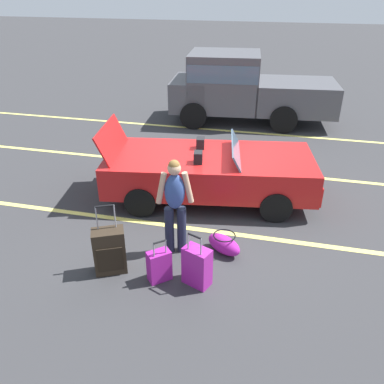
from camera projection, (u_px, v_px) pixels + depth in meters
The scene contains 11 objects.
ground_plane at pixel (209, 197), 8.23m from camera, with size 80.00×80.00×0.00m, color #333335.
lot_line_near at pixel (195, 229), 7.16m from camera, with size 18.00×0.12×0.01m, color #EAE066.
lot_line_mid at pixel (220, 168), 9.47m from camera, with size 18.00×0.12×0.01m, color #EAE066.
lot_line_far at pixel (236, 131), 11.78m from camera, with size 18.00×0.12×0.01m, color #EAE066.
convertible_car at pixel (219, 172), 7.93m from camera, with size 4.38×2.39×1.52m.
suitcase_large_black at pixel (110, 251), 5.97m from camera, with size 0.55×0.46×1.13m.
suitcase_medium_bright at pixel (197, 266), 5.74m from camera, with size 0.46×0.37×0.90m.
suitcase_small_carryon at pixel (159, 266), 5.85m from camera, with size 0.39×0.37×0.73m.
duffel_bag at pixel (224, 244), 6.48m from camera, with size 0.70×0.59×0.34m.
traveler_person at pixel (175, 202), 6.16m from camera, with size 0.60×0.30×1.65m.
parked_pickup_truck_near at pixel (239, 86), 12.15m from camera, with size 5.16×2.43×2.10m.
Camera 1 is at (1.33, -7.07, 4.00)m, focal length 36.72 mm.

